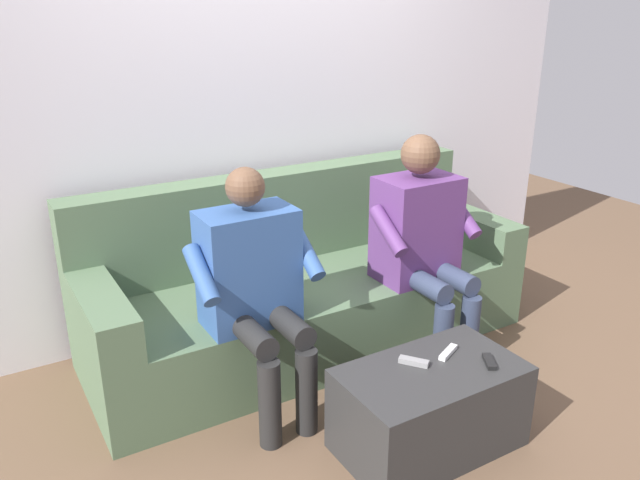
% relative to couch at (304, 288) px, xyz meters
% --- Properties ---
extents(ground_plane, '(8.00, 8.00, 0.00)m').
position_rel_couch_xyz_m(ground_plane, '(0.00, 0.76, -0.31)').
color(ground_plane, brown).
extents(back_wall, '(4.51, 0.06, 2.80)m').
position_rel_couch_xyz_m(back_wall, '(0.00, -0.48, 1.09)').
color(back_wall, silver).
rests_on(back_wall, ground).
extents(couch, '(2.40, 0.86, 0.92)m').
position_rel_couch_xyz_m(couch, '(0.00, 0.00, 0.00)').
color(couch, '#516B4C').
rests_on(couch, ground).
extents(coffee_table, '(0.77, 0.45, 0.38)m').
position_rel_couch_xyz_m(coffee_table, '(0.00, 1.09, -0.12)').
color(coffee_table, '#2D2D2D').
rests_on(coffee_table, ground).
extents(person_left_seated, '(0.56, 0.55, 1.19)m').
position_rel_couch_xyz_m(person_left_seated, '(-0.49, 0.40, 0.35)').
color(person_left_seated, '#5B3370').
rests_on(person_left_seated, ground).
extents(person_right_seated, '(0.58, 0.54, 1.15)m').
position_rel_couch_xyz_m(person_right_seated, '(0.49, 0.43, 0.33)').
color(person_right_seated, '#335693').
rests_on(person_right_seated, ground).
extents(remote_black, '(0.09, 0.12, 0.02)m').
position_rel_couch_xyz_m(remote_black, '(-0.23, 1.18, 0.08)').
color(remote_black, black).
rests_on(remote_black, coffee_table).
extents(remote_gray, '(0.10, 0.12, 0.02)m').
position_rel_couch_xyz_m(remote_gray, '(0.04, 1.02, 0.08)').
color(remote_gray, gray).
rests_on(remote_gray, coffee_table).
extents(remote_white, '(0.13, 0.08, 0.02)m').
position_rel_couch_xyz_m(remote_white, '(-0.13, 1.04, 0.08)').
color(remote_white, white).
rests_on(remote_white, coffee_table).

